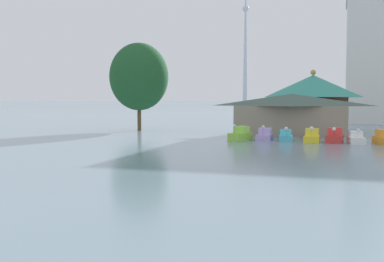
# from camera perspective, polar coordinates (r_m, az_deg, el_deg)

# --- Properties ---
(pedal_boat_lime) EXTENTS (2.22, 3.08, 1.71)m
(pedal_boat_lime) POSITION_cam_1_polar(r_m,az_deg,el_deg) (49.64, 5.84, -0.44)
(pedal_boat_lime) COLOR #8CCC3F
(pedal_boat_lime) RESTS_ON ground
(pedal_boat_lavender) EXTENTS (1.50, 2.80, 1.61)m
(pedal_boat_lavender) POSITION_cam_1_polar(r_m,az_deg,el_deg) (50.33, 8.71, -0.51)
(pedal_boat_lavender) COLOR #B299D8
(pedal_boat_lavender) RESTS_ON ground
(pedal_boat_cyan) EXTENTS (1.76, 2.83, 1.51)m
(pedal_boat_cyan) POSITION_cam_1_polar(r_m,az_deg,el_deg) (49.72, 11.14, -0.62)
(pedal_boat_cyan) COLOR #4CB7CC
(pedal_boat_cyan) RESTS_ON ground
(pedal_boat_yellow) EXTENTS (1.56, 2.74, 1.62)m
(pedal_boat_yellow) POSITION_cam_1_polar(r_m,az_deg,el_deg) (49.07, 14.17, -0.66)
(pedal_boat_yellow) COLOR yellow
(pedal_boat_yellow) RESTS_ON ground
(pedal_boat_red) EXTENTS (1.73, 2.51, 1.57)m
(pedal_boat_red) POSITION_cam_1_polar(r_m,az_deg,el_deg) (48.91, 16.72, -0.66)
(pedal_boat_red) COLOR red
(pedal_boat_red) RESTS_ON ground
(pedal_boat_white) EXTENTS (1.71, 2.82, 1.52)m
(pedal_boat_white) POSITION_cam_1_polar(r_m,az_deg,el_deg) (48.54, 19.07, -0.87)
(pedal_boat_white) COLOR white
(pedal_boat_white) RESTS_ON ground
(boathouse) EXTENTS (13.74, 6.21, 4.90)m
(boathouse) POSITION_cam_1_polar(r_m,az_deg,el_deg) (57.18, 11.83, 2.04)
(boathouse) COLOR gray
(boathouse) RESTS_ON ground
(green_roof_pavilion) EXTENTS (12.55, 12.55, 8.09)m
(green_roof_pavilion) POSITION_cam_1_polar(r_m,az_deg,el_deg) (63.88, 14.27, 3.78)
(green_roof_pavilion) COLOR brown
(green_roof_pavilion) RESTS_ON ground
(shoreline_tree_tall_left) EXTENTS (7.96, 7.96, 11.85)m
(shoreline_tree_tall_left) POSITION_cam_1_polar(r_m,az_deg,el_deg) (65.04, -6.36, 6.48)
(shoreline_tree_tall_left) COLOR brown
(shoreline_tree_tall_left) RESTS_ON ground
(distant_broadcast_tower) EXTENTS (5.31, 5.31, 155.51)m
(distant_broadcast_tower) POSITION_cam_1_polar(r_m,az_deg,el_deg) (410.49, 6.44, 12.88)
(distant_broadcast_tower) COLOR silver
(distant_broadcast_tower) RESTS_ON ground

